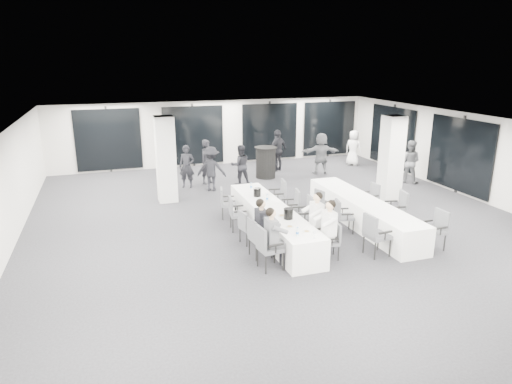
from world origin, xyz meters
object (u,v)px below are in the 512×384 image
banquet_table_main (272,221)px  standing_guest_a (207,159)px  chair_main_right_second (319,228)px  chair_main_right_far (279,194)px  ice_bucket_far (257,192)px  chair_side_right_mid (398,207)px  chair_main_right_fourth (292,205)px  standing_guest_f (321,151)px  banquet_table_side (362,212)px  chair_main_left_second (257,235)px  chair_main_right_near (332,238)px  chair_main_right_mid (305,213)px  chair_main_left_near (267,245)px  standing_guest_e (354,146)px  cocktail_table (266,162)px  chair_side_right_far (371,196)px  standing_guest_d (278,148)px  standing_guest_h (410,159)px  chair_main_left_mid (247,225)px  ice_bucket_near (288,214)px  chair_side_left_far (323,202)px  chair_side_left_mid (342,214)px  chair_main_left_fourth (236,212)px  standing_guest_b (240,162)px  chair_side_right_near (436,227)px  chair_side_left_near (375,232)px  standing_guest_g (187,164)px  standing_guest_c (211,166)px  chair_main_left_far (226,201)px

banquet_table_main → standing_guest_a: standing_guest_a is taller
chair_main_right_second → chair_main_right_far: size_ratio=0.89×
ice_bucket_far → chair_side_right_mid: bearing=-25.2°
chair_main_right_fourth → standing_guest_f: bearing=-22.1°
banquet_table_side → chair_main_left_second: bearing=-161.9°
chair_main_right_near → chair_main_right_mid: bearing=9.4°
chair_main_left_near → chair_main_right_near: size_ratio=1.19×
standing_guest_e → cocktail_table: bearing=68.0°
chair_side_right_far → standing_guest_d: (-0.78, 5.94, 0.47)m
standing_guest_d → standing_guest_h: size_ratio=1.07×
banquet_table_side → chair_side_right_far: chair_side_right_far is taller
chair_main_left_second → chair_main_left_mid: size_ratio=1.10×
banquet_table_main → chair_main_right_fourth: chair_main_right_fourth is taller
chair_side_right_far → ice_bucket_near: size_ratio=3.41×
banquet_table_main → chair_main_left_mid: size_ratio=5.75×
chair_main_right_far → chair_side_left_far: size_ratio=1.13×
chair_main_left_second → chair_main_right_near: size_ratio=1.11×
chair_main_right_near → chair_side_left_mid: 1.74m
banquet_table_main → chair_main_left_fourth: chair_main_left_fourth is taller
cocktail_table → chair_main_right_near: 7.70m
chair_main_left_second → standing_guest_b: size_ratio=0.56×
chair_side_right_near → chair_side_right_mid: size_ratio=0.96×
chair_main_right_fourth → chair_side_right_far: bearing=-75.0°
chair_main_right_near → standing_guest_d: (1.89, 8.56, 0.49)m
chair_main_left_second → ice_bucket_near: (0.91, 0.33, 0.34)m
chair_main_left_mid → chair_main_right_mid: 1.67m
banquet_table_side → chair_main_right_far: 2.57m
banquet_table_main → chair_side_left_near: chair_side_left_near is taller
chair_main_right_fourth → chair_side_right_near: chair_main_right_fourth is taller
standing_guest_d → ice_bucket_near: bearing=39.8°
chair_main_left_second → chair_main_right_near: bearing=64.1°
chair_side_right_mid → standing_guest_g: size_ratio=0.59×
chair_main_right_fourth → chair_side_left_near: 2.83m
chair_main_right_mid → chair_main_left_near: bearing=141.9°
chair_main_right_far → standing_guest_a: standing_guest_a is taller
banquet_table_side → chair_main_left_near: size_ratio=4.90×
chair_main_right_second → standing_guest_d: size_ratio=0.46×
chair_main_right_near → standing_guest_a: bearing=20.0°
chair_main_right_far → ice_bucket_near: (-0.76, -2.61, 0.31)m
standing_guest_g → ice_bucket_far: bearing=-51.6°
cocktail_table → chair_side_left_near: size_ratio=1.18×
chair_main_left_fourth → chair_side_right_near: (4.34, -2.76, 0.03)m
standing_guest_a → standing_guest_c: bearing=-126.3°
chair_main_left_near → chair_side_right_near: size_ratio=1.03×
standing_guest_d → chair_main_right_fourth: bearing=41.7°
chair_main_left_mid → ice_bucket_near: 1.12m
chair_main_right_near → chair_side_left_near: bearing=-90.9°
chair_main_left_fourth → ice_bucket_far: 0.99m
standing_guest_c → standing_guest_g: (-0.75, 0.69, -0.02)m
chair_main_left_far → chair_main_right_second: chair_main_left_far is taller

